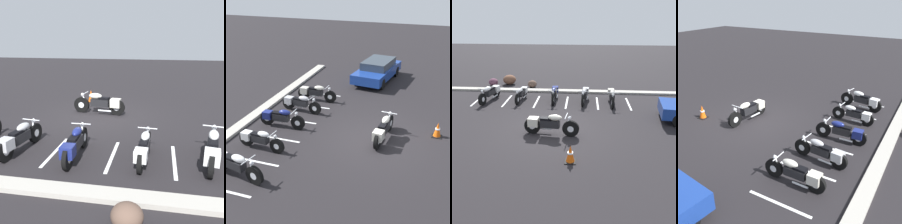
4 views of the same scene
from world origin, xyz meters
TOP-DOWN VIEW (x-y plane):
  - ground at (0.00, 0.00)m, footprint 60.00×60.00m
  - motorcycle_cream_featured at (-0.00, -0.32)m, footprint 2.37×0.70m
  - parked_bike_0 at (-3.98, 3.94)m, footprint 0.80×2.25m
  - parked_bike_1 at (-2.18, 4.10)m, footprint 0.57×2.02m
  - parked_bike_2 at (-0.25, 4.23)m, footprint 0.60×2.14m
  - parked_bike_3 at (1.52, 4.11)m, footprint 0.63×2.13m
  - parked_bike_4 at (3.04, 3.92)m, footprint 0.61×2.16m
  - concrete_curb at (0.00, 5.90)m, footprint 18.00×0.50m
  - traffic_cone at (1.03, -2.41)m, footprint 0.40×0.40m
  - stall_line_0 at (-4.78, 3.87)m, footprint 0.10×2.10m
  - stall_line_1 at (-3.02, 3.87)m, footprint 0.10×2.10m
  - stall_line_2 at (-1.26, 3.87)m, footprint 0.10×2.10m
  - stall_line_3 at (0.50, 3.87)m, footprint 0.10×2.10m
  - stall_line_4 at (2.26, 3.87)m, footprint 0.10×2.10m
  - stall_line_5 at (4.02, 3.87)m, footprint 0.10×2.10m

SIDE VIEW (x-z plane):
  - ground at x=0.00m, z-range 0.00..0.00m
  - stall_line_0 at x=-4.78m, z-range 0.00..0.00m
  - stall_line_1 at x=-3.02m, z-range 0.00..0.00m
  - stall_line_2 at x=-1.26m, z-range 0.00..0.00m
  - stall_line_3 at x=0.50m, z-range 0.00..0.00m
  - stall_line_4 at x=2.26m, z-range 0.00..0.00m
  - stall_line_5 at x=4.02m, z-range 0.00..0.00m
  - concrete_curb at x=0.00m, z-range 0.00..0.12m
  - traffic_cone at x=1.03m, z-range -0.02..0.62m
  - parked_bike_1 at x=-2.18m, z-range 0.03..0.82m
  - parked_bike_3 at x=1.52m, z-range 0.03..0.86m
  - parked_bike_2 at x=-0.25m, z-range 0.03..0.87m
  - parked_bike_4 at x=3.04m, z-range 0.03..0.88m
  - parked_bike_0 at x=-3.98m, z-range 0.03..0.92m
  - motorcycle_cream_featured at x=0.00m, z-range 0.03..0.96m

